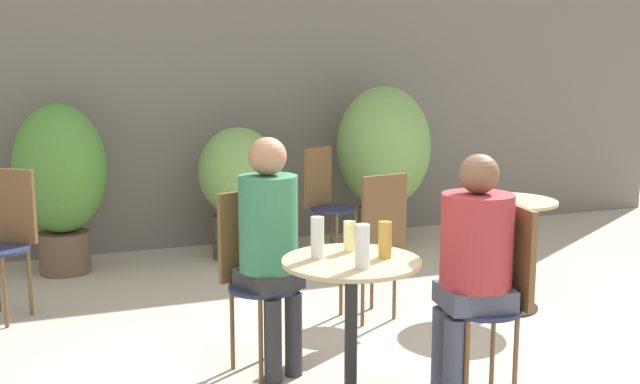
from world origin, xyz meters
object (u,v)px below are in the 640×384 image
cafe_table_far (507,235)px  bistro_chair_0 (501,285)px  bistro_chair_2 (325,195)px  beer_glass_3 (317,238)px  bistro_chair_3 (7,230)px  bistro_chair_5 (377,234)px  cafe_table_near (351,308)px  potted_plant_1 (239,184)px  potted_plant_2 (383,153)px  bistro_chair_1 (253,264)px  beer_glass_2 (349,236)px  seated_person_0 (473,256)px  beer_glass_0 (362,247)px  beer_glass_1 (385,240)px  seated_person_1 (270,234)px  potted_plant_0 (60,176)px

cafe_table_far → bistro_chair_0: bistro_chair_0 is taller
bistro_chair_2 → beer_glass_3: bearing=-142.0°
bistro_chair_3 → bistro_chair_5: 2.37m
cafe_table_far → cafe_table_near: bearing=-146.8°
potted_plant_1 → potted_plant_2: potted_plant_2 is taller
bistro_chair_1 → bistro_chair_3: (-1.25, 1.37, 0.00)m
beer_glass_2 → bistro_chair_2: bearing=71.1°
seated_person_0 → beer_glass_0: seated_person_0 is taller
bistro_chair_0 → beer_glass_0: size_ratio=4.84×
cafe_table_near → potted_plant_2: 3.36m
potted_plant_2 → bistro_chair_5: bearing=-117.0°
beer_glass_1 → beer_glass_2: 0.20m
beer_glass_2 → potted_plant_2: size_ratio=0.10×
bistro_chair_2 → bistro_chair_3: 2.45m
potted_plant_1 → beer_glass_0: bearing=-95.1°
bistro_chair_2 → potted_plant_2: 0.84m
cafe_table_near → bistro_chair_5: size_ratio=0.77×
bistro_chair_5 → potted_plant_2: (0.94, 1.84, 0.27)m
seated_person_1 → beer_glass_0: 0.75m
cafe_table_near → bistro_chair_1: bearing=111.1°
bistro_chair_1 → bistro_chair_5: (0.92, 0.40, 0.00)m
cafe_table_far → beer_glass_1: 1.80m
cafe_table_far → seated_person_0: seated_person_0 is taller
bistro_chair_5 → seated_person_0: (-0.06, -1.19, 0.15)m
cafe_table_near → bistro_chair_0: size_ratio=0.77×
bistro_chair_5 → potted_plant_0: size_ratio=0.72×
beer_glass_1 → beer_glass_3: (-0.29, 0.10, 0.01)m
cafe_table_near → bistro_chair_1: 0.75m
cafe_table_far → bistro_chair_1: (-1.85, -0.34, 0.07)m
bistro_chair_0 → bistro_chair_1: 1.29m
bistro_chair_2 → seated_person_0: (-0.29, -2.66, 0.15)m
cafe_table_far → bistro_chair_3: (-3.10, 1.03, 0.07)m
potted_plant_0 → bistro_chair_0: bearing=-58.9°
bistro_chair_1 → potted_plant_1: size_ratio=0.86×
potted_plant_0 → beer_glass_3: bearing=-71.0°
cafe_table_near → bistro_chair_5: (0.65, 1.10, 0.06)m
bistro_chair_1 → bistro_chair_3: 1.85m
bistro_chair_3 → bistro_chair_0: bearing=-8.2°
cafe_table_near → potted_plant_2: potted_plant_2 is taller
bistro_chair_0 → bistro_chair_5: bearing=-167.0°
bistro_chair_3 → beer_glass_0: 2.69m
seated_person_0 → seated_person_1: seated_person_1 is taller
bistro_chair_1 → potted_plant_1: bearing=55.8°
bistro_chair_0 → beer_glass_0: 0.80m
bistro_chair_0 → potted_plant_1: bearing=-162.4°
bistro_chair_5 → beer_glass_2: 1.14m
cafe_table_near → potted_plant_0: bearing=110.8°
cafe_table_near → bistro_chair_1: bistro_chair_1 is taller
cafe_table_far → seated_person_0: size_ratio=0.61×
bistro_chair_2 → beer_glass_3: (-1.02, -2.49, 0.27)m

